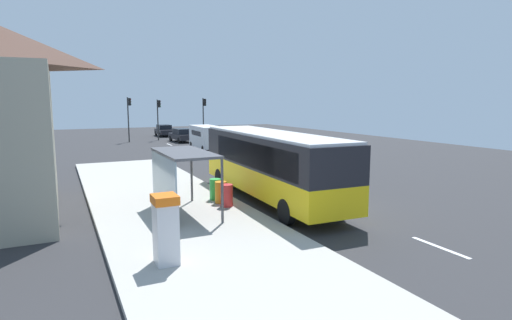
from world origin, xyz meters
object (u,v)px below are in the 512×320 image
object	(u,v)px
sedan_near	(182,135)
ticket_machine	(166,229)
recycling_bin_green	(215,189)
sedan_far	(164,130)
bus_shelter	(177,167)
traffic_light_near_side	(204,112)
bus	(270,162)
recycling_bin_orange	(221,192)
recycling_bin_red	(227,195)
traffic_light_far_side	(129,113)
white_van	(206,136)
traffic_light_median	(158,113)

from	to	relation	value
sedan_near	ticket_machine	xyz separation A→B (m)	(-10.34, -35.26, 0.38)
recycling_bin_green	sedan_far	bearing A→B (deg)	80.10
sedan_far	ticket_machine	size ratio (longest dim) A/B	2.29
bus_shelter	traffic_light_near_side	bearing A→B (deg)	69.52
traffic_light_near_side	ticket_machine	bearing A→B (deg)	-110.24
bus	recycling_bin_orange	size ratio (longest dim) A/B	11.66
ticket_machine	traffic_light_near_side	bearing A→B (deg)	69.76
recycling_bin_red	traffic_light_far_side	xyz separation A→B (m)	(1.10, 32.39, 2.70)
sedan_near	white_van	bearing A→B (deg)	-90.66
traffic_light_far_side	bus_shelter	bearing A→B (deg)	-95.78
ticket_machine	white_van	bearing A→B (deg)	68.75
bus	white_van	size ratio (longest dim) A/B	2.10
recycling_bin_orange	sedan_near	bearing A→B (deg)	77.54
traffic_light_median	bus	bearing A→B (deg)	-93.73
sedan_far	traffic_light_near_side	world-z (taller)	traffic_light_near_side
recycling_bin_orange	recycling_bin_green	world-z (taller)	same
ticket_machine	traffic_light_median	bearing A→B (deg)	77.58
white_van	recycling_bin_red	world-z (taller)	white_van
white_van	sedan_near	bearing A→B (deg)	89.34
sedan_near	bus	bearing A→B (deg)	-97.78
white_van	traffic_light_far_side	size ratio (longest dim) A/B	1.04
recycling_bin_red	traffic_light_median	xyz separation A→B (m)	(4.60, 33.19, 2.55)
recycling_bin_red	sedan_near	bearing A→B (deg)	77.82
sedan_near	bus_shelter	xyz separation A→B (m)	(-8.72, -30.45, 1.31)
sedan_near	recycling_bin_orange	world-z (taller)	sedan_near
recycling_bin_orange	recycling_bin_red	bearing A→B (deg)	-90.00
recycling_bin_red	white_van	bearing A→B (deg)	73.21
ticket_machine	traffic_light_far_side	distance (m)	37.89
sedan_near	recycling_bin_orange	size ratio (longest dim) A/B	4.74
ticket_machine	traffic_light_far_side	size ratio (longest dim) A/B	0.38
traffic_light_far_side	bus_shelter	world-z (taller)	traffic_light_far_side
traffic_light_near_side	bus_shelter	bearing A→B (deg)	-110.48
ticket_machine	bus_shelter	xyz separation A→B (m)	(1.62, 4.81, 0.93)
ticket_machine	sedan_far	bearing A→B (deg)	76.71
traffic_light_median	bus_shelter	world-z (taller)	traffic_light_median
traffic_light_far_side	traffic_light_near_side	bearing A→B (deg)	-5.31
recycling_bin_red	sedan_far	bearing A→B (deg)	80.45
white_van	recycling_bin_red	size ratio (longest dim) A/B	5.54
sedan_near	recycling_bin_green	world-z (taller)	sedan_near
recycling_bin_orange	recycling_bin_green	size ratio (longest dim) A/B	1.00
recycling_bin_orange	traffic_light_near_side	bearing A→B (deg)	72.57
bus	recycling_bin_green	bearing A→B (deg)	165.92
sedan_near	traffic_light_far_side	world-z (taller)	traffic_light_far_side
bus_shelter	bus	bearing A→B (deg)	12.97
ticket_machine	bus	bearing A→B (deg)	42.96
recycling_bin_red	traffic_light_median	world-z (taller)	traffic_light_median
traffic_light_far_side	traffic_light_median	bearing A→B (deg)	12.86
white_van	bus	bearing A→B (deg)	-100.84
sedan_far	traffic_light_far_side	size ratio (longest dim) A/B	0.88
bus	ticket_machine	bearing A→B (deg)	-137.04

